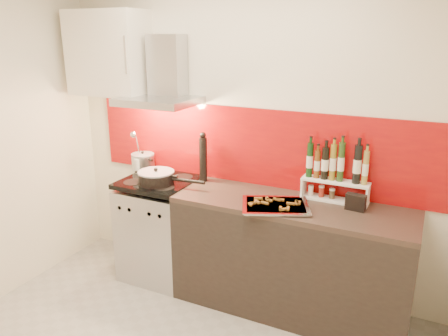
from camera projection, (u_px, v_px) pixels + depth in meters
The scene contains 13 objects.
back_wall at pixel (248, 136), 3.61m from camera, with size 3.40×0.02×2.60m, color silver.
backsplash at pixel (253, 147), 3.61m from camera, with size 3.00×0.02×0.64m, color maroon.
range_stove at pixel (161, 229), 3.90m from camera, with size 0.60×0.60×0.91m.
counter at pixel (290, 257), 3.40m from camera, with size 1.80×0.60×0.90m.
range_hood at pixel (164, 80), 3.64m from camera, with size 0.62×0.50×0.61m.
upper_cabinet at pixel (109, 53), 3.79m from camera, with size 0.70×0.35×0.72m, color white.
stock_pot at pixel (143, 162), 4.00m from camera, with size 0.21×0.21×0.18m.
saute_pan at pixel (157, 177), 3.65m from camera, with size 0.59×0.31×0.14m.
utensil_jar at pixel (138, 161), 3.92m from camera, with size 0.08×0.13×0.40m.
pepper_mill at pixel (203, 158), 3.70m from camera, with size 0.07×0.07×0.43m.
step_shelf at pixel (335, 174), 3.26m from camera, with size 0.50×0.14×0.46m.
caddy_box at pixel (356, 202), 3.12m from camera, with size 0.14×0.06×0.12m, color black.
baking_tray at pixel (275, 205), 3.18m from camera, with size 0.59×0.53×0.03m.
Camera 1 is at (1.37, -1.86, 2.12)m, focal length 35.00 mm.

